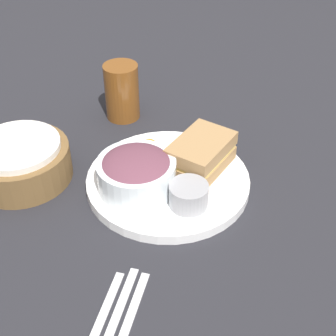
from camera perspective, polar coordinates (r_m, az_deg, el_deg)
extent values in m
plane|color=#232328|center=(0.84, 0.00, -2.05)|extent=(4.00, 4.00, 0.00)
cylinder|color=white|center=(0.83, 0.00, -1.57)|extent=(0.29, 0.29, 0.02)
cube|color=#A37A4C|center=(0.84, 3.99, 0.80)|extent=(0.13, 0.10, 0.03)
cube|color=#E5C666|center=(0.83, 4.03, 1.69)|extent=(0.13, 0.09, 0.01)
cube|color=#A37A4C|center=(0.82, 4.08, 2.60)|extent=(0.13, 0.10, 0.03)
cylinder|color=white|center=(0.79, -3.85, -0.83)|extent=(0.13, 0.13, 0.05)
ellipsoid|color=brown|center=(0.78, -3.90, 0.25)|extent=(0.12, 0.12, 0.04)
cylinder|color=#99999E|center=(0.76, 2.53, -3.33)|extent=(0.06, 0.06, 0.04)
sphere|color=orange|center=(0.86, -2.35, 2.38)|extent=(0.04, 0.04, 0.04)
cylinder|color=brown|center=(1.00, -5.64, 9.25)|extent=(0.07, 0.07, 0.12)
cylinder|color=brown|center=(0.88, -17.52, 0.56)|extent=(0.18, 0.18, 0.06)
cylinder|color=white|center=(0.85, -17.99, 2.52)|extent=(0.15, 0.15, 0.01)
cube|color=silver|center=(0.65, -4.87, -18.16)|extent=(0.15, 0.08, 0.01)
cube|color=silver|center=(0.65, -6.44, -17.79)|extent=(0.16, 0.09, 0.01)
cube|color=silver|center=(0.66, -7.99, -17.41)|extent=(0.14, 0.08, 0.01)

